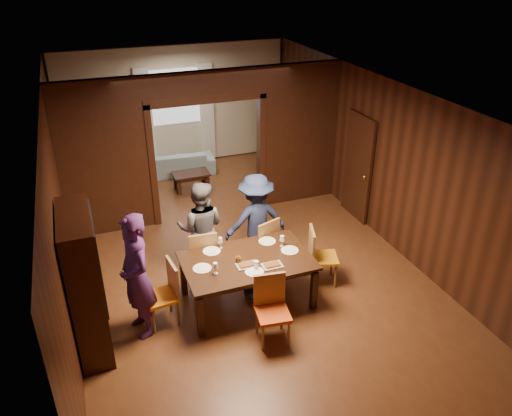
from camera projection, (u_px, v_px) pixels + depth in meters
name	position (u px, v px, depth m)	size (l,w,h in m)	color
floor	(236.00, 252.00, 8.94)	(9.00, 9.00, 0.00)	#572E18
ceiling	(232.00, 92.00, 7.59)	(5.50, 9.00, 0.02)	silver
room_walls	(204.00, 139.00, 9.80)	(5.52, 9.01, 2.90)	black
person_purple	(136.00, 277.00, 6.71)	(0.67, 0.44, 1.84)	#44205D
person_grey	(201.00, 229.00, 8.07)	(0.79, 0.62, 1.63)	#535259
person_navy	(256.00, 220.00, 8.31)	(1.05, 0.61, 1.63)	#1C2546
sofa	(175.00, 163.00, 11.93)	(1.87, 0.73, 0.55)	#8EACBA
serving_bowl	(253.00, 254.00, 7.44)	(0.29, 0.29, 0.07)	black
dining_table	(247.00, 280.00, 7.54)	(1.90, 1.18, 0.76)	black
coffee_table	(191.00, 181.00, 11.18)	(0.80, 0.50, 0.40)	black
chair_left	(161.00, 295.00, 7.06)	(0.44, 0.44, 0.97)	orange
chair_right	(323.00, 256.00, 7.95)	(0.44, 0.44, 0.97)	orange
chair_far_l	(202.00, 254.00, 7.99)	(0.44, 0.44, 0.97)	red
chair_far_r	(261.00, 243.00, 8.31)	(0.44, 0.44, 0.97)	red
chair_near	(273.00, 312.00, 6.74)	(0.44, 0.44, 0.97)	#CD4613
hutch	(85.00, 283.00, 6.44)	(0.40, 1.20, 2.00)	black
door_right	(358.00, 167.00, 9.71)	(0.06, 0.90, 2.10)	black
window_far	(175.00, 97.00, 11.83)	(1.20, 0.03, 1.30)	silver
curtain_left	(145.00, 119.00, 11.77)	(0.35, 0.06, 2.40)	white
curtain_right	(207.00, 113.00, 12.24)	(0.35, 0.06, 2.40)	white
plate_left	(202.00, 268.00, 7.15)	(0.27, 0.27, 0.01)	silver
plate_far_l	(212.00, 251.00, 7.56)	(0.27, 0.27, 0.01)	white
plate_far_r	(267.00, 241.00, 7.81)	(0.27, 0.27, 0.01)	silver
plate_right	(290.00, 250.00, 7.58)	(0.27, 0.27, 0.01)	silver
plate_near	(254.00, 272.00, 7.08)	(0.27, 0.27, 0.01)	white
platter_a	(247.00, 265.00, 7.21)	(0.30, 0.20, 0.04)	gray
platter_b	(272.00, 265.00, 7.21)	(0.30, 0.20, 0.04)	gray
wineglass_left	(216.00, 268.00, 7.01)	(0.08, 0.08, 0.18)	white
wineglass_far	(220.00, 243.00, 7.61)	(0.08, 0.08, 0.18)	silver
wineglass_right	(282.00, 241.00, 7.66)	(0.08, 0.08, 0.18)	silver
tumbler	(256.00, 265.00, 7.11)	(0.07, 0.07, 0.14)	silver
condiment_jar	(238.00, 259.00, 7.27)	(0.08, 0.08, 0.11)	#522F13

